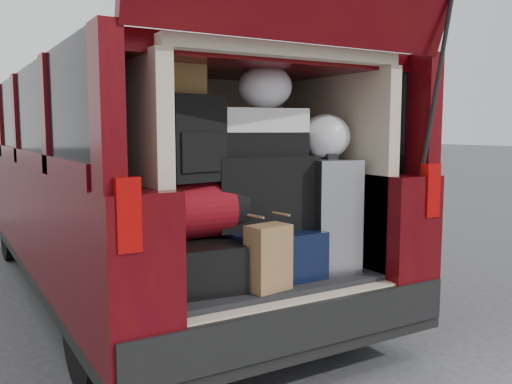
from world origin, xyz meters
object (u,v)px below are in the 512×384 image
(black_soft_case, at_px, (261,191))
(twotone_duffel, at_px, (251,132))
(black_hardshell, at_px, (188,262))
(backpack, at_px, (192,139))
(red_duffel, at_px, (198,209))
(silver_roller, at_px, (324,213))
(navy_hardshell, at_px, (262,251))
(kraft_bag, at_px, (268,258))

(black_soft_case, distance_m, twotone_duffel, 0.34)
(black_hardshell, relative_size, backpack, 1.35)
(red_duffel, height_order, backpack, backpack)
(red_duffel, xyz_separation_m, backpack, (-0.05, -0.04, 0.37))
(silver_roller, bearing_deg, navy_hardshell, 179.81)
(twotone_duffel, bearing_deg, backpack, -160.28)
(silver_roller, height_order, backpack, backpack)
(silver_roller, relative_size, kraft_bag, 1.92)
(navy_hardshell, relative_size, twotone_duffel, 1.03)
(kraft_bag, bearing_deg, backpack, 124.72)
(kraft_bag, relative_size, twotone_duffel, 0.58)
(navy_hardshell, distance_m, silver_roller, 0.44)
(silver_roller, relative_size, red_duffel, 1.36)
(black_soft_case, bearing_deg, backpack, -164.74)
(silver_roller, distance_m, black_soft_case, 0.41)
(kraft_bag, height_order, black_soft_case, black_soft_case)
(silver_roller, distance_m, twotone_duffel, 0.65)
(twotone_duffel, bearing_deg, black_hardshell, -162.82)
(black_hardshell, xyz_separation_m, red_duffel, (0.07, 0.02, 0.27))
(black_hardshell, relative_size, twotone_duffel, 1.02)
(red_duffel, relative_size, backpack, 1.07)
(silver_roller, relative_size, backpack, 1.46)
(kraft_bag, height_order, backpack, backpack)
(twotone_duffel, bearing_deg, navy_hardshell, -50.05)
(silver_roller, height_order, twotone_duffel, twotone_duffel)
(kraft_bag, xyz_separation_m, black_soft_case, (0.15, 0.32, 0.29))
(navy_hardshell, bearing_deg, black_hardshell, 177.89)
(black_hardshell, relative_size, kraft_bag, 1.78)
(black_hardshell, distance_m, red_duffel, 0.28)
(backpack, bearing_deg, navy_hardshell, -9.18)
(twotone_duffel, bearing_deg, kraft_bag, -96.16)
(twotone_duffel, bearing_deg, red_duffel, -165.37)
(kraft_bag, bearing_deg, red_duffel, 116.13)
(navy_hardshell, bearing_deg, red_duffel, 173.93)
(black_hardshell, height_order, red_duffel, red_duffel)
(black_soft_case, bearing_deg, twotone_duffel, 158.46)
(backpack, bearing_deg, black_soft_case, -5.06)
(black_soft_case, relative_size, twotone_duffel, 0.97)
(black_soft_case, bearing_deg, navy_hardshell, -102.13)
(black_hardshell, distance_m, navy_hardshell, 0.44)
(kraft_bag, height_order, red_duffel, red_duffel)
(silver_roller, height_order, red_duffel, silver_roller)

